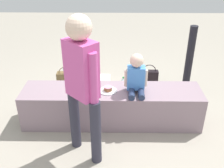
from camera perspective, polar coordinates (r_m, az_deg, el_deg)
name	(u,v)px	position (r m, az deg, el deg)	size (l,w,h in m)	color
ground_plane	(112,121)	(3.47, -0.07, -7.96)	(12.00, 12.00, 0.00)	gray
concrete_ledge	(112,106)	(3.34, -0.07, -4.78)	(2.22, 0.50, 0.46)	gray
child_seated	(136,76)	(3.10, 5.30, 1.75)	(0.28, 0.32, 0.48)	#222F4D
adult_standing	(82,78)	(2.50, -6.57, 1.23)	(0.36, 0.35, 1.54)	#2D2C3C
cake_plate	(108,90)	(3.19, -0.87, -1.24)	(0.22, 0.22, 0.07)	white
gift_bag	(71,90)	(3.93, -8.82, -1.37)	(0.24, 0.10, 0.30)	#4C99E0
railing_post	(188,69)	(4.10, 16.20, 3.17)	(0.36, 0.36, 1.05)	black
water_bottle_near_gift	(123,83)	(4.15, 2.45, 0.13)	(0.06, 0.06, 0.21)	silver
water_bottle_far_side	(65,72)	(4.56, -10.24, 2.57)	(0.06, 0.06, 0.23)	silver
party_cup_red	(92,75)	(4.51, -4.38, 1.95)	(0.08, 0.08, 0.11)	red
cake_box_white	(100,81)	(4.30, -2.70, 0.62)	(0.33, 0.33, 0.11)	white
handbag_black_leather	(149,77)	(4.31, 7.98, 1.50)	(0.30, 0.11, 0.35)	black
handbag_brown_canvas	(65,79)	(4.31, -10.12, 1.17)	(0.26, 0.13, 0.32)	brown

